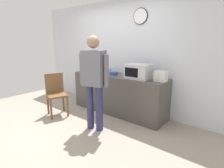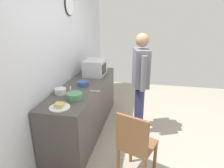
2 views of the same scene
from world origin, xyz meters
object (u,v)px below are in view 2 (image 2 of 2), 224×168
sandwich_plate (60,107)px  wooden_chair (135,144)px  cereal_bowl (60,91)px  toaster (99,64)px  salad_bowl (75,96)px  microwave (95,67)px  person_standing (141,77)px  fork_utensil (95,91)px  spoon_utensil (70,88)px  mixing_bowl (83,84)px

sandwich_plate → wooden_chair: 1.05m
cereal_bowl → sandwich_plate: bearing=-156.4°
wooden_chair → toaster: bearing=25.3°
salad_bowl → microwave: bearing=1.8°
sandwich_plate → person_standing: person_standing is taller
salad_bowl → fork_utensil: (0.35, -0.20, -0.04)m
sandwich_plate → spoon_utensil: (0.70, 0.14, -0.02)m
microwave → fork_utensil: size_ratio=2.94×
microwave → toaster: 0.47m
sandwich_plate → salad_bowl: 0.32m
microwave → mixing_bowl: bearing=177.6°
salad_bowl → spoon_utensil: 0.46m
cereal_bowl → spoon_utensil: (0.25, -0.05, -0.04)m
cereal_bowl → mixing_bowl: 0.45m
salad_bowl → spoon_utensil: (0.40, 0.23, -0.04)m
microwave → salad_bowl: (-1.22, -0.04, -0.11)m
person_standing → wooden_chair: bearing=-178.7°
spoon_utensil → person_standing: person_standing is taller
fork_utensil → sandwich_plate: bearing=156.6°
mixing_bowl → spoon_utensil: mixing_bowl is taller
salad_bowl → person_standing: (0.83, -0.86, 0.08)m
sandwich_plate → toaster: size_ratio=1.20×
microwave → mixing_bowl: (-0.68, 0.03, -0.11)m
fork_utensil → cereal_bowl: bearing=112.3°
salad_bowl → mixing_bowl: (0.55, 0.07, -0.01)m
fork_utensil → salad_bowl: bearing=150.4°
cereal_bowl → person_standing: bearing=-59.3°
sandwich_plate → fork_utensil: 0.71m
toaster → wooden_chair: size_ratio=0.23×
microwave → spoon_utensil: 0.86m
wooden_chair → person_standing: bearing=1.3°
toaster → spoon_utensil: bearing=173.3°
spoon_utensil → cereal_bowl: bearing=167.9°
spoon_utensil → wooden_chair: bearing=-124.0°
person_standing → wooden_chair: 1.29m
sandwich_plate → cereal_bowl: size_ratio=1.52×
cereal_bowl → person_standing: (0.68, -1.15, 0.09)m
toaster → spoon_utensil: (-1.29, 0.15, -0.10)m
mixing_bowl → microwave: bearing=-2.4°
salad_bowl → mixing_bowl: 0.55m
toaster → microwave: bearing=-175.2°
toaster → wooden_chair: bearing=-154.7°
mixing_bowl → wooden_chair: (-0.91, -0.96, -0.40)m
mixing_bowl → spoon_utensil: bearing=132.8°
mixing_bowl → spoon_utensil: (-0.15, 0.16, -0.03)m
fork_utensil → spoon_utensil: size_ratio=1.00×
person_standing → sandwich_plate: bearing=140.0°
sandwich_plate → mixing_bowl: bearing=-1.2°
microwave → sandwich_plate: microwave is taller
person_standing → microwave: bearing=66.6°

